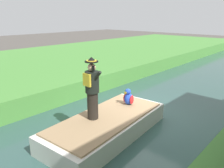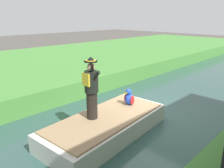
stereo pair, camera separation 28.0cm
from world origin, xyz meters
TOP-DOWN VIEW (x-y plane):
  - ground_plane at (0.00, 0.00)m, footprint 80.00×80.00m
  - canal_water at (0.00, 0.00)m, footprint 5.89×48.00m
  - grass_bank_near at (-8.78, 0.00)m, footprint 11.66×48.00m
  - boat at (0.00, -1.96)m, footprint 2.18×4.35m
  - person_pirate at (-0.22, -2.34)m, footprint 0.61×0.42m
  - parrot_plush at (-0.13, -0.76)m, footprint 0.36×0.35m

SIDE VIEW (x-z plane):
  - ground_plane at x=0.00m, z-range 0.00..0.00m
  - canal_water at x=0.00m, z-range 0.00..0.10m
  - boat at x=0.00m, z-range 0.10..0.71m
  - grass_bank_near at x=-8.78m, z-range 0.00..0.91m
  - parrot_plush at x=-0.13m, z-range 0.67..1.24m
  - person_pirate at x=-0.22m, z-range 0.71..2.56m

